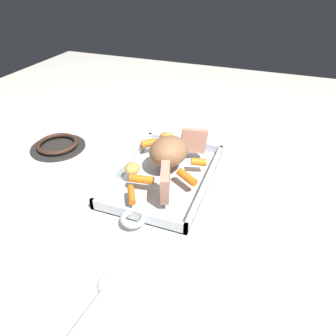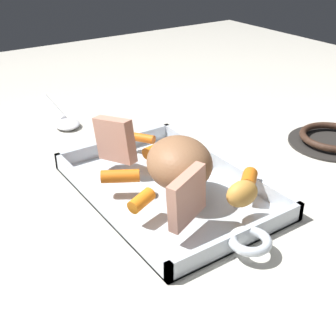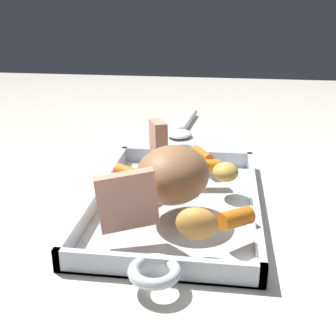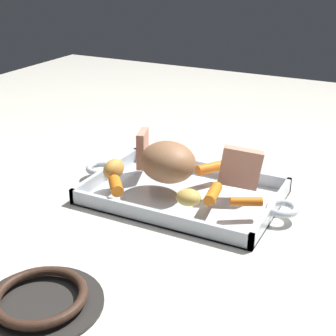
{
  "view_description": "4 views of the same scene",
  "coord_description": "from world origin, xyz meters",
  "px_view_note": "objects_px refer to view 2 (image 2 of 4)",
  "views": [
    {
      "loc": [
        0.65,
        0.25,
        0.52
      ],
      "look_at": [
        0.01,
        0.02,
        0.05
      ],
      "focal_mm": 32.85,
      "sensor_mm": 36.0,
      "label": 1
    },
    {
      "loc": [
        -0.53,
        0.36,
        0.4
      ],
      "look_at": [
        -0.02,
        0.01,
        0.06
      ],
      "focal_mm": 47.61,
      "sensor_mm": 36.0,
      "label": 2
    },
    {
      "loc": [
        -0.59,
        -0.07,
        0.31
      ],
      "look_at": [
        0.0,
        0.01,
        0.06
      ],
      "focal_mm": 45.96,
      "sensor_mm": 36.0,
      "label": 3
    },
    {
      "loc": [
        0.37,
        -0.8,
        0.45
      ],
      "look_at": [
        -0.02,
        -0.02,
        0.07
      ],
      "focal_mm": 53.11,
      "sensor_mm": 36.0,
      "label": 4
    }
  ],
  "objects_px": {
    "baby_carrot_northwest": "(120,176)",
    "potato_near_roast": "(242,194)",
    "roast_slice_outer": "(115,140)",
    "potato_halved": "(187,147)",
    "roasting_dish": "(167,187)",
    "baby_carrot_southeast": "(140,138)",
    "stove_burner_rear": "(332,139)",
    "pork_roast": "(182,162)",
    "roast_slice_thick": "(187,198)",
    "serving_spoon": "(60,116)",
    "baby_carrot_center_right": "(159,149)",
    "baby_carrot_short": "(249,180)",
    "baby_carrot_center_left": "(141,201)"
  },
  "relations": [
    {
      "from": "baby_carrot_northwest",
      "to": "potato_near_roast",
      "type": "distance_m",
      "value": 0.2
    },
    {
      "from": "roast_slice_outer",
      "to": "potato_halved",
      "type": "height_order",
      "value": "roast_slice_outer"
    },
    {
      "from": "roasting_dish",
      "to": "baby_carrot_southeast",
      "type": "height_order",
      "value": "baby_carrot_southeast"
    },
    {
      "from": "roasting_dish",
      "to": "stove_burner_rear",
      "type": "bearing_deg",
      "value": -95.15
    },
    {
      "from": "roast_slice_outer",
      "to": "pork_roast",
      "type": "bearing_deg",
      "value": -161.39
    },
    {
      "from": "roast_slice_outer",
      "to": "stove_burner_rear",
      "type": "relative_size",
      "value": 0.44
    },
    {
      "from": "roast_slice_thick",
      "to": "potato_halved",
      "type": "bearing_deg",
      "value": -36.67
    },
    {
      "from": "baby_carrot_northwest",
      "to": "stove_burner_rear",
      "type": "distance_m",
      "value": 0.46
    },
    {
      "from": "pork_roast",
      "to": "serving_spoon",
      "type": "distance_m",
      "value": 0.44
    },
    {
      "from": "roasting_dish",
      "to": "baby_carrot_northwest",
      "type": "distance_m",
      "value": 0.08
    },
    {
      "from": "potato_halved",
      "to": "serving_spoon",
      "type": "height_order",
      "value": "potato_halved"
    },
    {
      "from": "baby_carrot_center_right",
      "to": "baby_carrot_short",
      "type": "bearing_deg",
      "value": -162.44
    },
    {
      "from": "baby_carrot_short",
      "to": "baby_carrot_southeast",
      "type": "distance_m",
      "value": 0.25
    },
    {
      "from": "roast_slice_thick",
      "to": "baby_carrot_center_left",
      "type": "distance_m",
      "value": 0.08
    },
    {
      "from": "baby_carrot_center_right",
      "to": "roasting_dish",
      "type": "bearing_deg",
      "value": 156.48
    },
    {
      "from": "pork_roast",
      "to": "baby_carrot_center_left",
      "type": "relative_size",
      "value": 2.76
    },
    {
      "from": "roasting_dish",
      "to": "baby_carrot_southeast",
      "type": "xyz_separation_m",
      "value": [
        0.14,
        -0.03,
        0.03
      ]
    },
    {
      "from": "baby_carrot_short",
      "to": "roast_slice_thick",
      "type": "bearing_deg",
      "value": 97.88
    },
    {
      "from": "roast_slice_thick",
      "to": "stove_burner_rear",
      "type": "distance_m",
      "value": 0.44
    },
    {
      "from": "roast_slice_thick",
      "to": "baby_carrot_short",
      "type": "bearing_deg",
      "value": -82.12
    },
    {
      "from": "potato_halved",
      "to": "potato_near_roast",
      "type": "relative_size",
      "value": 0.89
    },
    {
      "from": "roast_slice_outer",
      "to": "stove_burner_rear",
      "type": "xyz_separation_m",
      "value": [
        -0.14,
        -0.43,
        -0.06
      ]
    },
    {
      "from": "roasting_dish",
      "to": "pork_roast",
      "type": "xyz_separation_m",
      "value": [
        -0.03,
        -0.0,
        0.06
      ]
    },
    {
      "from": "baby_carrot_southeast",
      "to": "potato_halved",
      "type": "distance_m",
      "value": 0.1
    },
    {
      "from": "potato_halved",
      "to": "baby_carrot_southeast",
      "type": "bearing_deg",
      "value": 24.48
    },
    {
      "from": "baby_carrot_short",
      "to": "serving_spoon",
      "type": "distance_m",
      "value": 0.52
    },
    {
      "from": "potato_halved",
      "to": "potato_near_roast",
      "type": "height_order",
      "value": "potato_near_roast"
    },
    {
      "from": "baby_carrot_southeast",
      "to": "baby_carrot_center_right",
      "type": "bearing_deg",
      "value": -179.02
    },
    {
      "from": "stove_burner_rear",
      "to": "roasting_dish",
      "type": "bearing_deg",
      "value": 84.85
    },
    {
      "from": "potato_halved",
      "to": "stove_burner_rear",
      "type": "height_order",
      "value": "potato_halved"
    },
    {
      "from": "baby_carrot_center_left",
      "to": "roast_slice_outer",
      "type": "bearing_deg",
      "value": -14.81
    },
    {
      "from": "roast_slice_thick",
      "to": "baby_carrot_southeast",
      "type": "relative_size",
      "value": 1.28
    },
    {
      "from": "baby_carrot_southeast",
      "to": "stove_burner_rear",
      "type": "distance_m",
      "value": 0.4
    },
    {
      "from": "roasting_dish",
      "to": "potato_near_roast",
      "type": "height_order",
      "value": "potato_near_roast"
    },
    {
      "from": "roast_slice_outer",
      "to": "roasting_dish",
      "type": "bearing_deg",
      "value": -157.8
    },
    {
      "from": "pork_roast",
      "to": "baby_carrot_southeast",
      "type": "xyz_separation_m",
      "value": [
        0.17,
        -0.03,
        -0.03
      ]
    },
    {
      "from": "pork_roast",
      "to": "potato_halved",
      "type": "bearing_deg",
      "value": -41.64
    },
    {
      "from": "serving_spoon",
      "to": "baby_carrot_center_right",
      "type": "bearing_deg",
      "value": 15.88
    },
    {
      "from": "baby_carrot_short",
      "to": "stove_burner_rear",
      "type": "xyz_separation_m",
      "value": [
        0.06,
        -0.3,
        -0.03
      ]
    },
    {
      "from": "baby_carrot_southeast",
      "to": "stove_burner_rear",
      "type": "xyz_separation_m",
      "value": [
        -0.17,
        -0.35,
        -0.03
      ]
    },
    {
      "from": "roasting_dish",
      "to": "potato_near_roast",
      "type": "distance_m",
      "value": 0.15
    },
    {
      "from": "roast_slice_outer",
      "to": "baby_carrot_southeast",
      "type": "height_order",
      "value": "roast_slice_outer"
    },
    {
      "from": "baby_carrot_northwest",
      "to": "serving_spoon",
      "type": "height_order",
      "value": "baby_carrot_northwest"
    },
    {
      "from": "baby_carrot_northwest",
      "to": "serving_spoon",
      "type": "relative_size",
      "value": 0.27
    },
    {
      "from": "potato_near_roast",
      "to": "serving_spoon",
      "type": "bearing_deg",
      "value": 7.1
    },
    {
      "from": "baby_carrot_short",
      "to": "roast_slice_outer",
      "type": "bearing_deg",
      "value": 33.01
    },
    {
      "from": "roast_slice_outer",
      "to": "baby_carrot_northwest",
      "type": "bearing_deg",
      "value": 156.81
    },
    {
      "from": "serving_spoon",
      "to": "potato_near_roast",
      "type": "bearing_deg",
      "value": 12.8
    },
    {
      "from": "baby_carrot_center_right",
      "to": "baby_carrot_southeast",
      "type": "xyz_separation_m",
      "value": [
        0.06,
        0.0,
        -0.0
      ]
    },
    {
      "from": "roasting_dish",
      "to": "serving_spoon",
      "type": "relative_size",
      "value": 2.01
    }
  ]
}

